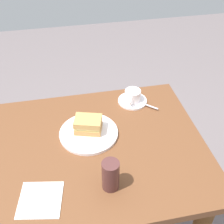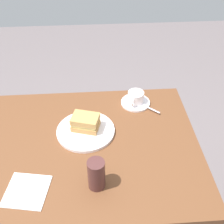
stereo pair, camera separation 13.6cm
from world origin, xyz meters
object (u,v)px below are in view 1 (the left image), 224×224
at_px(sandwich_front, 88,125).
at_px(napkin, 40,200).
at_px(dining_table, 84,170).
at_px(spoon, 146,104).
at_px(drinking_glass, 111,175).
at_px(coffee_cup, 133,95).
at_px(sandwich_plate, 89,133).
at_px(coffee_saucer, 132,101).

bearing_deg(sandwich_front, napkin, -124.91).
height_order(dining_table, sandwich_front, sandwich_front).
relative_size(spoon, drinking_glass, 0.63).
bearing_deg(spoon, coffee_cup, 138.19).
xyz_separation_m(napkin, drinking_glass, (0.26, 0.01, 0.06)).
distance_m(sandwich_plate, napkin, 0.37).
distance_m(sandwich_front, coffee_cup, 0.30).
relative_size(sandwich_front, spoon, 1.68).
xyz_separation_m(spoon, drinking_glass, (-0.26, -0.43, 0.05)).
height_order(coffee_saucer, napkin, coffee_saucer).
height_order(dining_table, drinking_glass, drinking_glass).
distance_m(coffee_saucer, drinking_glass, 0.52).
distance_m(sandwich_front, spoon, 0.33).
height_order(coffee_saucer, coffee_cup, coffee_cup).
bearing_deg(coffee_saucer, spoon, -43.07).
bearing_deg(dining_table, sandwich_plate, 61.67).
height_order(dining_table, napkin, napkin).
distance_m(coffee_saucer, coffee_cup, 0.04).
bearing_deg(sandwich_plate, drinking_glass, -81.94).
bearing_deg(sandwich_plate, coffee_cup, 37.20).
xyz_separation_m(coffee_cup, napkin, (-0.46, -0.48, -0.04)).
relative_size(dining_table, sandwich_front, 7.78).
xyz_separation_m(sandwich_front, drinking_glass, (0.04, -0.30, 0.02)).
height_order(sandwich_front, napkin, sandwich_front).
xyz_separation_m(dining_table, coffee_saucer, (0.29, 0.27, 0.15)).
relative_size(sandwich_front, drinking_glass, 1.06).
bearing_deg(coffee_saucer, drinking_glass, -113.48).
relative_size(dining_table, drinking_glass, 8.26).
xyz_separation_m(dining_table, drinking_glass, (0.08, -0.21, 0.21)).
distance_m(sandwich_plate, sandwich_front, 0.04).
bearing_deg(napkin, sandwich_front, 55.09).
bearing_deg(sandwich_front, coffee_cup, 35.37).
distance_m(dining_table, drinking_glass, 0.31).
bearing_deg(coffee_cup, sandwich_plate, -142.80).
height_order(sandwich_plate, coffee_saucer, sandwich_plate).
bearing_deg(drinking_glass, spoon, 58.45).
bearing_deg(napkin, coffee_cup, 46.34).
height_order(sandwich_plate, spoon, spoon).
bearing_deg(spoon, sandwich_plate, -155.42).
height_order(napkin, drinking_glass, drinking_glass).
bearing_deg(sandwich_front, dining_table, -115.43).
distance_m(dining_table, sandwich_plate, 0.17).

